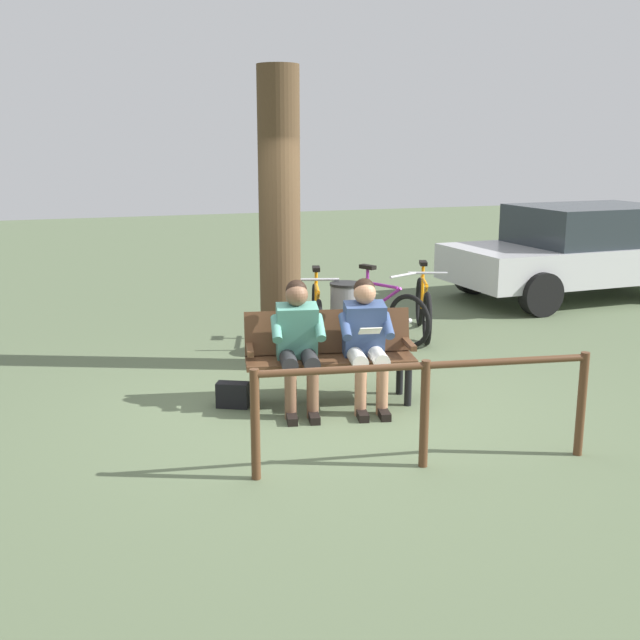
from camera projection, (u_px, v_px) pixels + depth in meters
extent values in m
plane|color=#566647|center=(326.00, 409.00, 7.14)|extent=(40.00, 40.00, 0.00)
cube|color=#51331E|center=(330.00, 360.00, 7.22)|extent=(1.66, 0.75, 0.05)
cube|color=#51331E|center=(328.00, 331.00, 7.35)|extent=(1.60, 0.45, 0.42)
cube|color=#51331E|center=(409.00, 344.00, 7.29)|extent=(0.14, 0.40, 0.05)
cube|color=#51331E|center=(250.00, 349.00, 7.09)|extent=(0.14, 0.40, 0.05)
cylinder|color=black|center=(408.00, 385.00, 7.20)|extent=(0.07, 0.07, 0.40)
cylinder|color=black|center=(256.00, 392.00, 7.02)|extent=(0.07, 0.07, 0.40)
cylinder|color=black|center=(400.00, 375.00, 7.53)|extent=(0.07, 0.07, 0.40)
cylinder|color=black|center=(254.00, 380.00, 7.34)|extent=(0.07, 0.07, 0.40)
cube|color=#334772|center=(364.00, 329.00, 7.22)|extent=(0.43, 0.38, 0.55)
sphere|color=#A87554|center=(365.00, 293.00, 7.12)|extent=(0.21, 0.21, 0.21)
sphere|color=black|center=(364.00, 289.00, 7.14)|extent=(0.20, 0.20, 0.20)
cylinder|color=white|center=(378.00, 357.00, 7.09)|extent=(0.23, 0.42, 0.15)
cylinder|color=#A87554|center=(382.00, 391.00, 6.95)|extent=(0.11, 0.11, 0.45)
cube|color=black|center=(384.00, 414.00, 6.90)|extent=(0.13, 0.23, 0.07)
cylinder|color=#334772|center=(387.00, 325.00, 7.11)|extent=(0.15, 0.32, 0.23)
cylinder|color=white|center=(357.00, 358.00, 7.06)|extent=(0.23, 0.42, 0.15)
cylinder|color=#A87554|center=(361.00, 392.00, 6.93)|extent=(0.11, 0.11, 0.45)
cube|color=black|center=(362.00, 415.00, 6.88)|extent=(0.13, 0.23, 0.07)
cylinder|color=#334772|center=(345.00, 327.00, 7.06)|extent=(0.15, 0.32, 0.23)
cube|color=silver|center=(370.00, 331.00, 6.91)|extent=(0.22, 0.16, 0.09)
cube|color=#4C8C7A|center=(297.00, 332.00, 7.13)|extent=(0.43, 0.38, 0.55)
sphere|color=brown|center=(297.00, 295.00, 7.03)|extent=(0.21, 0.21, 0.21)
sphere|color=black|center=(296.00, 290.00, 7.06)|extent=(0.20, 0.20, 0.20)
cylinder|color=#262628|center=(310.00, 360.00, 7.00)|extent=(0.23, 0.42, 0.15)
cylinder|color=brown|center=(313.00, 394.00, 6.87)|extent=(0.11, 0.11, 0.45)
cube|color=black|center=(314.00, 418.00, 6.82)|extent=(0.13, 0.23, 0.07)
cylinder|color=#4C8C7A|center=(320.00, 327.00, 7.03)|extent=(0.15, 0.32, 0.23)
cylinder|color=#262628|center=(288.00, 360.00, 6.98)|extent=(0.23, 0.42, 0.15)
cylinder|color=brown|center=(291.00, 395.00, 6.85)|extent=(0.11, 0.11, 0.45)
cube|color=black|center=(292.00, 419.00, 6.79)|extent=(0.13, 0.23, 0.07)
cylinder|color=#4C8C7A|center=(276.00, 329.00, 6.98)|extent=(0.15, 0.32, 0.23)
cube|color=black|center=(233.00, 395.00, 7.17)|extent=(0.33, 0.26, 0.24)
cylinder|color=#4C3823|center=(280.00, 221.00, 8.18)|extent=(0.45, 0.45, 3.22)
cylinder|color=slate|center=(345.00, 320.00, 8.89)|extent=(0.35, 0.35, 0.83)
cylinder|color=black|center=(346.00, 284.00, 8.79)|extent=(0.37, 0.37, 0.03)
torus|color=black|center=(427.00, 319.00, 9.34)|extent=(0.30, 0.64, 0.66)
cylinder|color=silver|center=(427.00, 319.00, 9.34)|extent=(0.07, 0.07, 0.06)
torus|color=black|center=(420.00, 302.00, 10.33)|extent=(0.30, 0.64, 0.66)
cylinder|color=silver|center=(420.00, 302.00, 10.33)|extent=(0.07, 0.07, 0.06)
cylinder|color=orange|center=(424.00, 281.00, 9.75)|extent=(0.27, 0.60, 0.04)
cylinder|color=orange|center=(424.00, 297.00, 9.71)|extent=(0.25, 0.57, 0.43)
cylinder|color=orange|center=(423.00, 284.00, 9.94)|extent=(0.04, 0.04, 0.55)
cube|color=black|center=(423.00, 263.00, 9.88)|extent=(0.16, 0.24, 0.05)
cylinder|color=#B2B2B7|center=(428.00, 273.00, 9.31)|extent=(0.46, 0.20, 0.03)
torus|color=black|center=(409.00, 321.00, 9.22)|extent=(0.33, 0.63, 0.66)
cylinder|color=silver|center=(409.00, 321.00, 9.22)|extent=(0.07, 0.08, 0.06)
torus|color=black|center=(349.00, 308.00, 9.94)|extent=(0.33, 0.63, 0.66)
cylinder|color=silver|center=(349.00, 308.00, 9.94)|extent=(0.07, 0.08, 0.06)
cylinder|color=#8C268C|center=(378.00, 285.00, 9.49)|extent=(0.30, 0.59, 0.04)
cylinder|color=#8C268C|center=(383.00, 301.00, 9.48)|extent=(0.28, 0.56, 0.43)
cylinder|color=#8C268C|center=(367.00, 289.00, 9.64)|extent=(0.04, 0.04, 0.55)
cube|color=black|center=(368.00, 267.00, 9.58)|extent=(0.17, 0.24, 0.05)
cylinder|color=#B2B2B7|center=(404.00, 275.00, 9.17)|extent=(0.45, 0.23, 0.03)
torus|color=black|center=(319.00, 327.00, 8.90)|extent=(0.24, 0.65, 0.66)
cylinder|color=silver|center=(319.00, 327.00, 8.90)|extent=(0.06, 0.07, 0.06)
torus|color=black|center=(315.00, 309.00, 9.89)|extent=(0.24, 0.65, 0.66)
cylinder|color=silver|center=(315.00, 309.00, 9.89)|extent=(0.06, 0.07, 0.06)
cylinder|color=orange|center=(317.00, 287.00, 9.31)|extent=(0.21, 0.62, 0.04)
cylinder|color=orange|center=(317.00, 305.00, 9.28)|extent=(0.20, 0.58, 0.43)
cylinder|color=orange|center=(316.00, 291.00, 9.51)|extent=(0.04, 0.04, 0.55)
cube|color=black|center=(316.00, 269.00, 9.44)|extent=(0.15, 0.24, 0.05)
cylinder|color=#B2B2B7|center=(319.00, 279.00, 8.87)|extent=(0.47, 0.16, 0.03)
cylinder|color=#51331E|center=(581.00, 404.00, 6.00)|extent=(0.07, 0.07, 0.85)
cylinder|color=#51331E|center=(424.00, 414.00, 5.79)|extent=(0.07, 0.07, 0.85)
cylinder|color=#51331E|center=(255.00, 425.00, 5.57)|extent=(0.07, 0.07, 0.85)
cylinder|color=#51331E|center=(426.00, 366.00, 5.70)|extent=(2.55, 0.46, 0.06)
cube|color=silver|center=(578.00, 261.00, 12.12)|extent=(4.26, 1.94, 0.55)
cube|color=#262D33|center=(591.00, 224.00, 12.06)|extent=(2.37, 1.74, 0.60)
cylinder|color=black|center=(541.00, 294.00, 10.89)|extent=(0.65, 0.24, 0.64)
cylinder|color=black|center=(473.00, 274.00, 12.53)|extent=(0.65, 0.24, 0.64)
cylinder|color=black|center=(606.00, 265.00, 13.48)|extent=(0.65, 0.24, 0.64)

